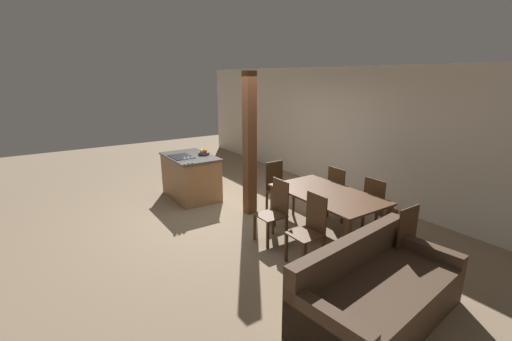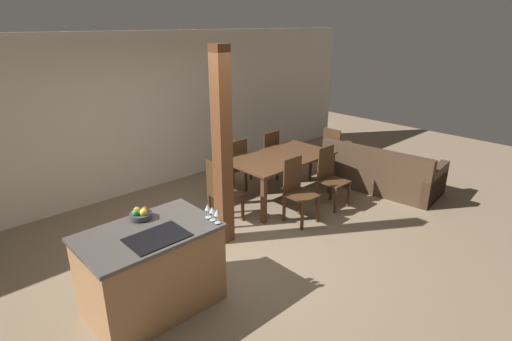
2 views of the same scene
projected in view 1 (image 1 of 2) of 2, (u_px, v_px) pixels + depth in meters
The scene contains 16 objects.
ground_plane at pixel (229, 213), 6.45m from camera, with size 16.00×16.00×0.00m, color #847056.
wall_back at pixel (338, 130), 7.59m from camera, with size 11.20×0.08×2.70m.
kitchen_island at pixel (191, 176), 7.21m from camera, with size 1.33×0.86×0.91m.
fruit_bowl at pixel (204, 152), 7.16m from camera, with size 0.23×0.23×0.12m.
wine_glass_near at pixel (184, 158), 6.40m from camera, with size 0.06×0.06×0.15m.
wine_glass_middle at pixel (188, 157), 6.44m from camera, with size 0.06×0.06×0.15m.
wine_glass_far at pixel (192, 157), 6.48m from camera, with size 0.06×0.06×0.15m.
dining_table at pixel (327, 199), 5.32m from camera, with size 1.76×1.00×0.76m.
dining_chair_near_left at pixel (275, 210), 5.30m from camera, with size 0.40×0.40×0.97m.
dining_chair_near_right at pixel (310, 228), 4.66m from camera, with size 0.40×0.40×0.97m.
dining_chair_far_left at pixel (340, 193), 6.07m from camera, with size 0.40×0.40×0.97m.
dining_chair_far_right at pixel (377, 207), 5.44m from camera, with size 0.40×0.40×0.97m.
dining_chair_head_end at pixel (278, 187), 6.38m from camera, with size 0.40×0.40×0.97m.
dining_chair_foot_end at pixel (398, 239), 4.36m from camera, with size 0.40×0.40×0.97m.
couch at pixel (377, 295), 3.61m from camera, with size 1.15×2.07×0.81m.
timber_post at pixel (250, 145), 6.17m from camera, with size 0.19×0.19×2.59m.
Camera 1 is at (5.25, -2.93, 2.51)m, focal length 24.00 mm.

